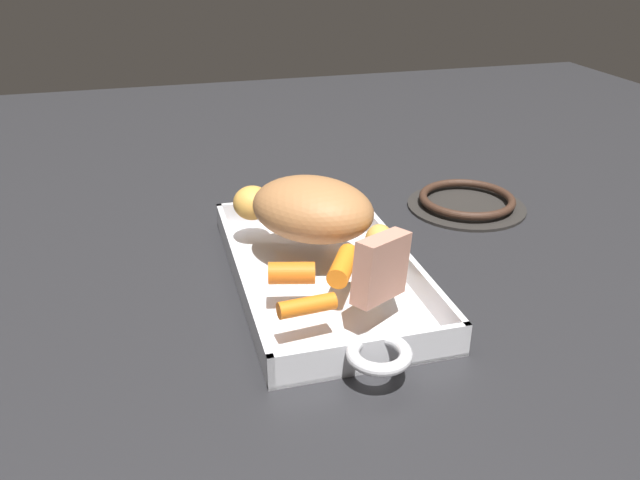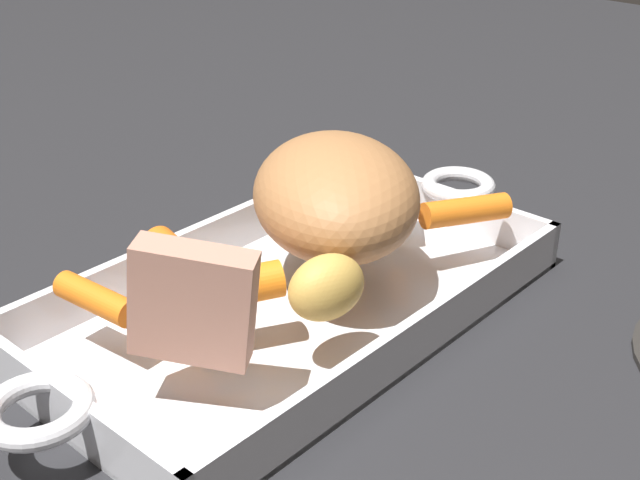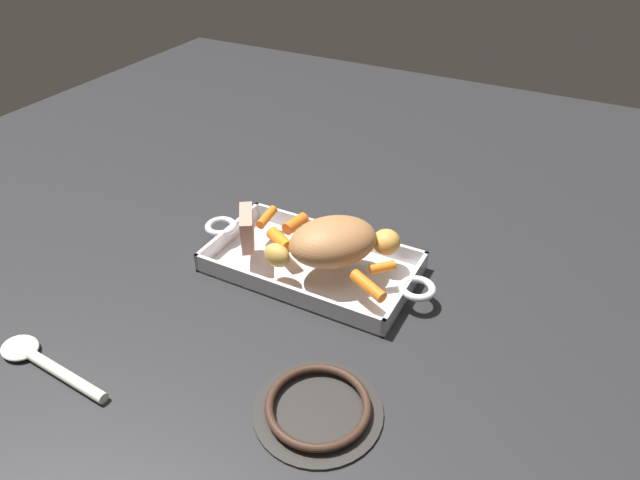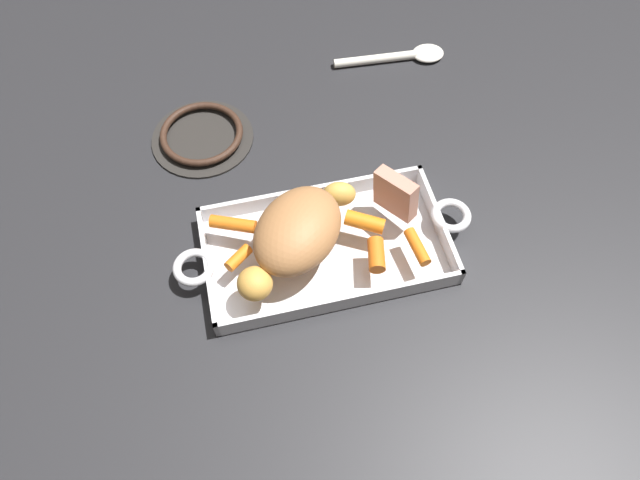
% 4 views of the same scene
% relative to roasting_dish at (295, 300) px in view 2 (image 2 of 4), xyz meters
% --- Properties ---
extents(ground_plane, '(2.16, 2.16, 0.00)m').
position_rel_roasting_dish_xyz_m(ground_plane, '(0.00, 0.00, -0.01)').
color(ground_plane, '#232326').
extents(roasting_dish, '(0.44, 0.20, 0.04)m').
position_rel_roasting_dish_xyz_m(roasting_dish, '(0.00, 0.00, 0.00)').
color(roasting_dish, silver).
rests_on(roasting_dish, ground_plane).
extents(pork_roast, '(0.18, 0.18, 0.07)m').
position_rel_roasting_dish_xyz_m(pork_roast, '(-0.04, -0.00, 0.06)').
color(pork_roast, '#A87042').
rests_on(pork_roast, roasting_dish).
extents(roast_slice_outer, '(0.06, 0.07, 0.07)m').
position_rel_roasting_dish_xyz_m(roast_slice_outer, '(0.11, 0.03, 0.06)').
color(roast_slice_outer, tan).
rests_on(roast_slice_outer, roasting_dish).
extents(baby_carrot_long, '(0.04, 0.04, 0.02)m').
position_rel_roasting_dish_xyz_m(baby_carrot_long, '(-0.13, -0.01, 0.04)').
color(baby_carrot_long, orange).
rests_on(baby_carrot_long, roasting_dish).
extents(baby_carrot_northeast, '(0.03, 0.05, 0.02)m').
position_rel_roasting_dish_xyz_m(baby_carrot_northeast, '(0.06, -0.05, 0.04)').
color(baby_carrot_northeast, orange).
rests_on(baby_carrot_northeast, roasting_dish).
extents(baby_carrot_center_right, '(0.06, 0.05, 0.03)m').
position_rel_roasting_dish_xyz_m(baby_carrot_center_right, '(0.06, 0.01, 0.04)').
color(baby_carrot_center_right, orange).
rests_on(baby_carrot_center_right, roasting_dish).
extents(baby_carrot_northwest, '(0.02, 0.06, 0.02)m').
position_rel_roasting_dish_xyz_m(baby_carrot_northwest, '(0.12, -0.05, 0.04)').
color(baby_carrot_northwest, orange).
rests_on(baby_carrot_northwest, roasting_dish).
extents(baby_carrot_short, '(0.07, 0.05, 0.02)m').
position_rel_roasting_dish_xyz_m(baby_carrot_short, '(-0.13, 0.05, 0.04)').
color(baby_carrot_short, orange).
rests_on(baby_carrot_short, roasting_dish).
extents(potato_corner, '(0.06, 0.04, 0.04)m').
position_rel_roasting_dish_xyz_m(potato_corner, '(0.03, 0.06, 0.05)').
color(potato_corner, gold).
rests_on(potato_corner, roasting_dish).
extents(potato_golden_large, '(0.06, 0.06, 0.04)m').
position_rel_roasting_dish_xyz_m(potato_golden_large, '(-0.11, -0.06, 0.05)').
color(potato_golden_large, gold).
rests_on(potato_golden_large, roasting_dish).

